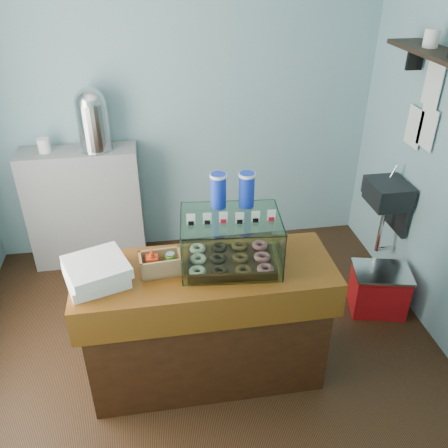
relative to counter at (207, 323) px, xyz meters
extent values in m
plane|color=black|center=(0.00, 0.25, -0.46)|extent=(3.50, 3.50, 0.00)
cube|color=#86B8C3|center=(0.00, 1.75, 0.94)|extent=(3.50, 0.04, 2.80)
cube|color=#86B8C3|center=(0.00, -1.25, 0.94)|extent=(3.50, 0.04, 2.80)
cube|color=black|center=(1.58, 0.80, 0.44)|extent=(0.30, 0.35, 0.15)
cube|color=black|center=(1.71, 0.80, 0.24)|extent=(0.04, 0.30, 0.35)
cylinder|color=silver|center=(1.65, 0.90, 0.56)|extent=(0.02, 0.02, 0.12)
cylinder|color=silver|center=(1.58, 0.80, 0.09)|extent=(0.04, 0.04, 0.45)
cube|color=black|center=(1.60, 0.55, 1.54)|extent=(0.25, 1.00, 0.03)
cube|color=black|center=(1.67, 0.95, 1.44)|extent=(0.12, 0.03, 0.18)
cube|color=white|center=(1.73, 0.70, 0.99)|extent=(0.01, 0.21, 0.30)
cube|color=white|center=(1.73, 0.87, 0.94)|extent=(0.01, 0.21, 0.30)
cube|color=white|center=(1.73, 0.75, 1.29)|extent=(0.01, 0.21, 0.30)
cube|color=#441E0D|center=(0.00, 0.00, -0.04)|extent=(1.50, 0.56, 0.84)
cube|color=#4C2A0A|center=(0.00, 0.00, 0.41)|extent=(1.60, 0.60, 0.06)
cube|color=#4C2A0A|center=(0.00, -0.28, 0.29)|extent=(1.60, 0.04, 0.18)
cube|color=gray|center=(-0.90, 1.57, 0.09)|extent=(1.00, 0.32, 1.10)
cube|color=black|center=(0.16, 0.03, 0.45)|extent=(0.56, 0.42, 0.02)
torus|color=silver|center=(-0.05, -0.07, 0.48)|extent=(0.10, 0.10, 0.03)
torus|color=black|center=(0.08, -0.09, 0.48)|extent=(0.10, 0.10, 0.03)
torus|color=brown|center=(0.22, -0.10, 0.48)|extent=(0.10, 0.10, 0.03)
torus|color=#DF6976|center=(0.35, -0.11, 0.48)|extent=(0.10, 0.10, 0.03)
torus|color=silver|center=(-0.04, 0.05, 0.48)|extent=(0.10, 0.10, 0.03)
torus|color=black|center=(0.09, 0.04, 0.48)|extent=(0.10, 0.10, 0.03)
torus|color=brown|center=(0.23, 0.03, 0.48)|extent=(0.10, 0.10, 0.03)
torus|color=#DF6976|center=(0.36, 0.01, 0.48)|extent=(0.10, 0.10, 0.03)
torus|color=silver|center=(-0.03, 0.18, 0.48)|extent=(0.10, 0.10, 0.03)
torus|color=black|center=(0.10, 0.17, 0.48)|extent=(0.10, 0.10, 0.03)
torus|color=brown|center=(0.24, 0.15, 0.48)|extent=(0.10, 0.10, 0.03)
torus|color=#DF6976|center=(0.37, 0.14, 0.48)|extent=(0.10, 0.10, 0.03)
cube|color=white|center=(0.14, -0.18, 0.60)|extent=(0.58, 0.06, 0.32)
cube|color=white|center=(0.18, 0.25, 0.60)|extent=(0.58, 0.06, 0.32)
cube|color=white|center=(-0.13, 0.06, 0.60)|extent=(0.05, 0.42, 0.32)
cube|color=white|center=(0.45, 0.01, 0.60)|extent=(0.05, 0.42, 0.32)
cube|color=white|center=(0.16, 0.03, 0.76)|extent=(0.64, 0.49, 0.01)
cube|color=white|center=(-0.08, 0.01, 0.80)|extent=(0.05, 0.01, 0.07)
cube|color=black|center=(-0.08, 0.01, 0.78)|extent=(0.03, 0.02, 0.02)
cube|color=white|center=(0.02, 0.00, 0.80)|extent=(0.05, 0.01, 0.07)
cube|color=black|center=(0.02, 0.00, 0.78)|extent=(0.03, 0.02, 0.02)
cube|color=white|center=(0.11, -0.01, 0.80)|extent=(0.05, 0.01, 0.07)
cube|color=red|center=(0.11, -0.01, 0.78)|extent=(0.03, 0.02, 0.02)
cube|color=white|center=(0.20, -0.02, 0.80)|extent=(0.05, 0.01, 0.07)
cube|color=black|center=(0.20, -0.02, 0.78)|extent=(0.03, 0.02, 0.02)
cube|color=white|center=(0.29, -0.03, 0.80)|extent=(0.05, 0.01, 0.07)
cube|color=black|center=(0.29, -0.03, 0.78)|extent=(0.03, 0.02, 0.02)
cube|color=white|center=(0.39, -0.04, 0.80)|extent=(0.05, 0.01, 0.07)
cube|color=red|center=(0.39, -0.04, 0.78)|extent=(0.03, 0.02, 0.02)
cylinder|color=#1835CC|center=(0.11, 0.18, 0.88)|extent=(0.09, 0.09, 0.22)
cylinder|color=white|center=(0.11, 0.18, 0.98)|extent=(0.10, 0.10, 0.02)
cylinder|color=#1835CC|center=(0.28, 0.17, 0.88)|extent=(0.09, 0.09, 0.22)
cylinder|color=white|center=(0.28, 0.17, 0.98)|extent=(0.10, 0.10, 0.02)
cube|color=#A68153|center=(-0.27, 0.02, 0.45)|extent=(0.26, 0.17, 0.01)
cube|color=#A68153|center=(-0.26, -0.05, 0.50)|extent=(0.25, 0.03, 0.12)
cube|color=#A68153|center=(-0.27, 0.08, 0.50)|extent=(0.25, 0.03, 0.12)
cube|color=#A68153|center=(-0.38, 0.01, 0.50)|extent=(0.03, 0.15, 0.12)
cube|color=#A68153|center=(-0.15, 0.02, 0.50)|extent=(0.03, 0.15, 0.12)
imported|color=red|center=(-0.32, 0.01, 0.53)|extent=(0.08, 0.08, 0.16)
cylinder|color=#409428|center=(-0.21, 0.02, 0.50)|extent=(0.06, 0.06, 0.10)
cylinder|color=silver|center=(-0.21, 0.02, 0.56)|extent=(0.05, 0.05, 0.01)
cube|color=white|center=(-0.65, -0.01, 0.48)|extent=(0.42, 0.42, 0.07)
cube|color=white|center=(-0.64, -0.02, 0.54)|extent=(0.43, 0.43, 0.07)
cylinder|color=silver|center=(-0.72, 1.56, 0.65)|extent=(0.29, 0.29, 0.01)
cylinder|color=silver|center=(-0.72, 1.56, 0.85)|extent=(0.26, 0.26, 0.39)
sphere|color=silver|center=(-0.72, 1.56, 1.04)|extent=(0.26, 0.26, 0.26)
cube|color=red|center=(1.46, 0.44, -0.27)|extent=(0.48, 0.40, 0.37)
cube|color=silver|center=(1.46, 0.44, -0.08)|extent=(0.50, 0.42, 0.02)
camera|label=1|loc=(-0.26, -2.33, 2.17)|focal=38.00mm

